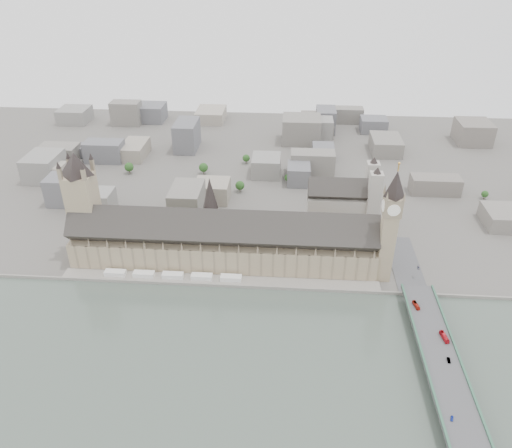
# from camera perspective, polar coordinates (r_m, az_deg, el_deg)

# --- Properties ---
(ground) EXTENTS (900.00, 900.00, 0.00)m
(ground) POSITION_cam_1_polar(r_m,az_deg,el_deg) (433.23, -4.07, -5.98)
(ground) COLOR #595651
(ground) RESTS_ON ground
(river_thames) EXTENTS (600.00, 600.00, 0.00)m
(river_thames) POSITION_cam_1_polar(r_m,az_deg,el_deg) (318.21, -8.41, -23.83)
(river_thames) COLOR #434F46
(river_thames) RESTS_ON ground
(embankment_wall) EXTENTS (600.00, 1.50, 3.00)m
(embankment_wall) POSITION_cam_1_polar(r_m,az_deg,el_deg) (420.49, -4.36, -7.02)
(embankment_wall) COLOR gray
(embankment_wall) RESTS_ON ground
(river_terrace) EXTENTS (270.00, 15.00, 2.00)m
(river_terrace) POSITION_cam_1_polar(r_m,az_deg,el_deg) (426.69, -4.21, -6.47)
(river_terrace) COLOR gray
(river_terrace) RESTS_ON ground
(terrace_tents) EXTENTS (118.00, 7.00, 4.00)m
(terrace_tents) POSITION_cam_1_polar(r_m,az_deg,el_deg) (432.36, -9.50, -5.81)
(terrace_tents) COLOR white
(terrace_tents) RESTS_ON river_terrace
(palace_of_westminster) EXTENTS (265.00, 40.73, 55.44)m
(palace_of_westminster) POSITION_cam_1_polar(r_m,az_deg,el_deg) (436.46, -3.84, -2.05)
(palace_of_westminster) COLOR tan
(palace_of_westminster) RESTS_ON ground
(elizabeth_tower) EXTENTS (17.00, 17.00, 107.50)m
(elizabeth_tower) POSITION_cam_1_polar(r_m,az_deg,el_deg) (412.86, 15.11, 0.54)
(elizabeth_tower) COLOR tan
(elizabeth_tower) RESTS_ON ground
(victoria_tower) EXTENTS (30.00, 30.00, 100.00)m
(victoria_tower) POSITION_cam_1_polar(r_m,az_deg,el_deg) (457.66, -19.21, 2.52)
(victoria_tower) COLOR tan
(victoria_tower) RESTS_ON ground
(central_tower) EXTENTS (13.00, 13.00, 48.00)m
(central_tower) POSITION_cam_1_polar(r_m,az_deg,el_deg) (425.54, -5.22, 2.47)
(central_tower) COLOR #86775C
(central_tower) RESTS_ON ground
(westminster_bridge) EXTENTS (25.00, 325.00, 10.25)m
(westminster_bridge) POSITION_cam_1_polar(r_m,az_deg,el_deg) (375.03, 20.03, -14.03)
(westminster_bridge) COLOR #474749
(westminster_bridge) RESTS_ON ground
(bridge_parapets) EXTENTS (25.00, 235.00, 1.15)m
(bridge_parapets) POSITION_cam_1_polar(r_m,az_deg,el_deg) (341.94, 21.98, -18.50)
(bridge_parapets) COLOR #37644C
(bridge_parapets) RESTS_ON westminster_bridge
(westminster_abbey) EXTENTS (68.00, 36.00, 64.00)m
(westminster_abbey) POSITION_cam_1_polar(r_m,az_deg,el_deg) (499.83, 10.02, 2.35)
(westminster_abbey) COLOR #A8A197
(westminster_abbey) RESTS_ON ground
(city_skyline_inland) EXTENTS (720.00, 360.00, 38.00)m
(city_skyline_inland) POSITION_cam_1_polar(r_m,az_deg,el_deg) (638.02, -1.16, 8.58)
(city_skyline_inland) COLOR gray
(city_skyline_inland) RESTS_ON ground
(park_trees) EXTENTS (110.00, 30.00, 15.00)m
(park_trees) POSITION_cam_1_polar(r_m,az_deg,el_deg) (479.62, -4.33, -0.95)
(park_trees) COLOR #214A1A
(park_trees) RESTS_ON ground
(red_bus_north) EXTENTS (4.32, 10.20, 2.77)m
(red_bus_north) POSITION_cam_1_polar(r_m,az_deg,el_deg) (402.51, 17.83, -8.82)
(red_bus_north) COLOR red
(red_bus_north) RESTS_ON westminster_bridge
(red_bus_south) EXTENTS (4.53, 11.85, 3.22)m
(red_bus_south) POSITION_cam_1_polar(r_m,az_deg,el_deg) (381.20, 20.72, -11.96)
(red_bus_south) COLOR red
(red_bus_south) RESTS_ON westminster_bridge
(car_blue) EXTENTS (2.73, 4.15, 1.31)m
(car_blue) POSITION_cam_1_polar(r_m,az_deg,el_deg) (333.33, 21.49, -19.97)
(car_blue) COLOR #1A32AF
(car_blue) RESTS_ON westminster_bridge
(car_silver) EXTENTS (2.01, 5.01, 1.62)m
(car_silver) POSITION_cam_1_polar(r_m,az_deg,el_deg) (366.21, 21.17, -14.30)
(car_silver) COLOR gray
(car_silver) RESTS_ON westminster_bridge
(car_approach) EXTENTS (2.42, 4.66, 1.29)m
(car_approach) POSITION_cam_1_polar(r_m,az_deg,el_deg) (445.52, 18.06, -4.76)
(car_approach) COLOR gray
(car_approach) RESTS_ON westminster_bridge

